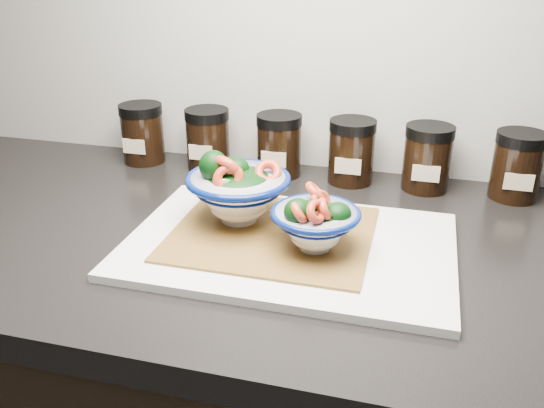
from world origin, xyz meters
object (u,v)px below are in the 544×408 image
(spice_jar_c, at_px, (279,145))
(bowl_left, at_px, (238,190))
(spice_jar_e, at_px, (427,158))
(spice_jar_f, at_px, (517,166))
(cutting_board, at_px, (289,245))
(spice_jar_b, at_px, (208,139))
(bowl_right, at_px, (315,222))
(spice_jar_d, at_px, (351,151))
(spice_jar_a, at_px, (142,133))

(spice_jar_c, bearing_deg, bowl_left, -90.81)
(spice_jar_e, bearing_deg, spice_jar_f, 0.00)
(bowl_left, relative_size, spice_jar_c, 1.36)
(bowl_left, bearing_deg, spice_jar_e, 41.13)
(cutting_board, distance_m, spice_jar_b, 0.35)
(bowl_right, bearing_deg, spice_jar_d, 88.22)
(bowl_left, height_order, spice_jar_b, bowl_left)
(spice_jar_b, distance_m, spice_jar_d, 0.27)
(bowl_left, height_order, spice_jar_d, bowl_left)
(bowl_left, distance_m, spice_jar_e, 0.35)
(spice_jar_a, xyz_separation_m, spice_jar_b, (0.13, 0.00, 0.00))
(cutting_board, bearing_deg, spice_jar_f, 40.25)
(cutting_board, height_order, spice_jar_f, spice_jar_f)
(bowl_left, height_order, spice_jar_c, bowl_left)
(spice_jar_a, relative_size, spice_jar_b, 1.00)
(cutting_board, distance_m, spice_jar_e, 0.33)
(bowl_left, bearing_deg, spice_jar_d, 59.73)
(spice_jar_d, distance_m, spice_jar_f, 0.27)
(spice_jar_c, relative_size, spice_jar_f, 1.00)
(cutting_board, height_order, spice_jar_e, spice_jar_e)
(spice_jar_d, distance_m, spice_jar_e, 0.13)
(cutting_board, bearing_deg, spice_jar_e, 56.98)
(bowl_left, bearing_deg, spice_jar_b, 120.17)
(bowl_right, relative_size, spice_jar_f, 1.07)
(spice_jar_d, xyz_separation_m, spice_jar_f, (0.27, 0.00, 0.00))
(spice_jar_a, height_order, spice_jar_e, same)
(bowl_left, distance_m, spice_jar_b, 0.27)
(spice_jar_c, bearing_deg, bowl_right, -66.99)
(spice_jar_d, bearing_deg, cutting_board, -99.80)
(bowl_left, relative_size, spice_jar_f, 1.36)
(bowl_left, height_order, spice_jar_e, bowl_left)
(spice_jar_a, distance_m, spice_jar_e, 0.53)
(bowl_right, bearing_deg, bowl_left, 155.40)
(spice_jar_c, distance_m, spice_jar_d, 0.13)
(spice_jar_a, distance_m, spice_jar_c, 0.27)
(spice_jar_d, height_order, spice_jar_f, same)
(spice_jar_b, xyz_separation_m, spice_jar_f, (0.54, 0.00, 0.00))
(bowl_right, relative_size, spice_jar_e, 1.07)
(bowl_right, bearing_deg, spice_jar_f, 45.55)
(bowl_right, height_order, spice_jar_d, spice_jar_d)
(spice_jar_a, height_order, spice_jar_f, same)
(bowl_left, distance_m, spice_jar_f, 0.47)
(bowl_right, xyz_separation_m, spice_jar_f, (0.28, 0.29, 0.00))
(spice_jar_d, bearing_deg, spice_jar_e, 0.00)
(spice_jar_a, bearing_deg, spice_jar_d, 0.00)
(spice_jar_c, bearing_deg, spice_jar_d, 0.00)
(spice_jar_a, xyz_separation_m, spice_jar_c, (0.27, 0.00, 0.00))
(bowl_right, height_order, spice_jar_b, spice_jar_b)
(bowl_right, bearing_deg, spice_jar_e, 64.34)
(bowl_left, xyz_separation_m, spice_jar_d, (0.13, 0.23, -0.01))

